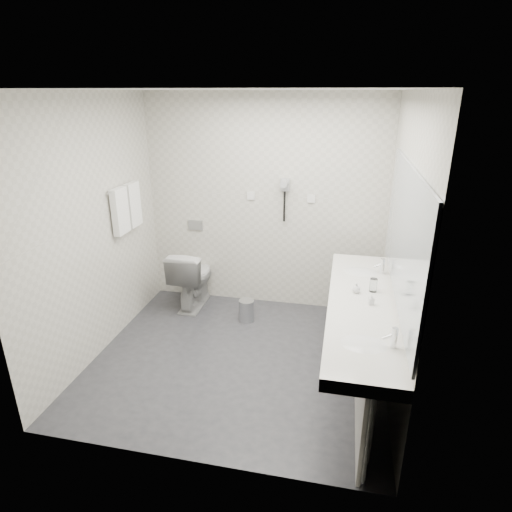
# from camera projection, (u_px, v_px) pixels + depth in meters

# --- Properties ---
(floor) EXTENTS (2.80, 2.80, 0.00)m
(floor) POSITION_uv_depth(u_px,v_px,m) (238.00, 358.00, 4.26)
(floor) COLOR #2D2D32
(floor) RESTS_ON ground
(ceiling) EXTENTS (2.80, 2.80, 0.00)m
(ceiling) POSITION_uv_depth(u_px,v_px,m) (233.00, 89.00, 3.36)
(ceiling) COLOR silver
(ceiling) RESTS_ON wall_back
(wall_back) EXTENTS (2.80, 0.00, 2.80)m
(wall_back) POSITION_uv_depth(u_px,v_px,m) (264.00, 205.00, 5.00)
(wall_back) COLOR beige
(wall_back) RESTS_ON floor
(wall_front) EXTENTS (2.80, 0.00, 2.80)m
(wall_front) POSITION_uv_depth(u_px,v_px,m) (183.00, 307.00, 2.62)
(wall_front) COLOR beige
(wall_front) RESTS_ON floor
(wall_left) EXTENTS (0.00, 2.60, 2.60)m
(wall_left) POSITION_uv_depth(u_px,v_px,m) (94.00, 230.00, 4.08)
(wall_left) COLOR beige
(wall_left) RESTS_ON floor
(wall_right) EXTENTS (0.00, 2.60, 2.60)m
(wall_right) POSITION_uv_depth(u_px,v_px,m) (400.00, 251.00, 3.54)
(wall_right) COLOR beige
(wall_right) RESTS_ON floor
(vanity_counter) EXTENTS (0.55, 2.20, 0.10)m
(vanity_counter) POSITION_uv_depth(u_px,v_px,m) (361.00, 307.00, 3.57)
(vanity_counter) COLOR silver
(vanity_counter) RESTS_ON floor
(vanity_panel) EXTENTS (0.03, 2.15, 0.75)m
(vanity_panel) POSITION_uv_depth(u_px,v_px,m) (360.00, 351.00, 3.72)
(vanity_panel) COLOR #9C9A94
(vanity_panel) RESTS_ON floor
(vanity_post_near) EXTENTS (0.06, 0.06, 0.75)m
(vanity_post_near) POSITION_uv_depth(u_px,v_px,m) (367.00, 441.00, 2.76)
(vanity_post_near) COLOR silver
(vanity_post_near) RESTS_ON floor
(vanity_post_far) EXTENTS (0.06, 0.06, 0.75)m
(vanity_post_far) POSITION_uv_depth(u_px,v_px,m) (361.00, 298.00, 4.66)
(vanity_post_far) COLOR silver
(vanity_post_far) RESTS_ON floor
(mirror) EXTENTS (0.02, 2.20, 1.05)m
(mirror) POSITION_uv_depth(u_px,v_px,m) (404.00, 235.00, 3.29)
(mirror) COLOR #B2BCC6
(mirror) RESTS_ON wall_right
(basin_near) EXTENTS (0.40, 0.31, 0.05)m
(basin_near) POSITION_uv_depth(u_px,v_px,m) (364.00, 346.00, 2.97)
(basin_near) COLOR silver
(basin_near) RESTS_ON vanity_counter
(basin_far) EXTENTS (0.40, 0.31, 0.05)m
(basin_far) POSITION_uv_depth(u_px,v_px,m) (360.00, 273.00, 4.15)
(basin_far) COLOR silver
(basin_far) RESTS_ON vanity_counter
(faucet_near) EXTENTS (0.04, 0.04, 0.15)m
(faucet_near) POSITION_uv_depth(u_px,v_px,m) (394.00, 338.00, 2.90)
(faucet_near) COLOR silver
(faucet_near) RESTS_ON vanity_counter
(faucet_far) EXTENTS (0.04, 0.04, 0.15)m
(faucet_far) POSITION_uv_depth(u_px,v_px,m) (382.00, 266.00, 4.08)
(faucet_far) COLOR silver
(faucet_far) RESTS_ON vanity_counter
(soap_bottle_a) EXTENTS (0.05, 0.05, 0.09)m
(soap_bottle_a) POSITION_uv_depth(u_px,v_px,m) (371.00, 300.00, 3.49)
(soap_bottle_a) COLOR silver
(soap_bottle_a) RESTS_ON vanity_counter
(soap_bottle_b) EXTENTS (0.10, 0.10, 0.09)m
(soap_bottle_b) POSITION_uv_depth(u_px,v_px,m) (356.00, 288.00, 3.70)
(soap_bottle_b) COLOR silver
(soap_bottle_b) RESTS_ON vanity_counter
(glass_left) EXTENTS (0.07, 0.07, 0.12)m
(glass_left) POSITION_uv_depth(u_px,v_px,m) (373.00, 285.00, 3.72)
(glass_left) COLOR silver
(glass_left) RESTS_ON vanity_counter
(toilet) EXTENTS (0.42, 0.73, 0.74)m
(toilet) POSITION_uv_depth(u_px,v_px,m) (193.00, 277.00, 5.21)
(toilet) COLOR silver
(toilet) RESTS_ON floor
(flush_plate) EXTENTS (0.18, 0.02, 0.12)m
(flush_plate) POSITION_uv_depth(u_px,v_px,m) (196.00, 225.00, 5.25)
(flush_plate) COLOR #B2B5BA
(flush_plate) RESTS_ON wall_back
(pedal_bin) EXTENTS (0.22, 0.22, 0.24)m
(pedal_bin) POSITION_uv_depth(u_px,v_px,m) (246.00, 311.00, 4.93)
(pedal_bin) COLOR #B2B5BA
(pedal_bin) RESTS_ON floor
(bin_lid) EXTENTS (0.17, 0.17, 0.02)m
(bin_lid) POSITION_uv_depth(u_px,v_px,m) (246.00, 301.00, 4.88)
(bin_lid) COLOR #B2B5BA
(bin_lid) RESTS_ON pedal_bin
(towel_rail) EXTENTS (0.02, 0.62, 0.02)m
(towel_rail) POSITION_uv_depth(u_px,v_px,m) (124.00, 187.00, 4.46)
(towel_rail) COLOR silver
(towel_rail) RESTS_ON wall_left
(towel_near) EXTENTS (0.07, 0.24, 0.48)m
(towel_near) POSITION_uv_depth(u_px,v_px,m) (120.00, 211.00, 4.41)
(towel_near) COLOR white
(towel_near) RESTS_ON towel_rail
(towel_far) EXTENTS (0.07, 0.24, 0.48)m
(towel_far) POSITION_uv_depth(u_px,v_px,m) (133.00, 205.00, 4.67)
(towel_far) COLOR white
(towel_far) RESTS_ON towel_rail
(dryer_cradle) EXTENTS (0.10, 0.04, 0.14)m
(dryer_cradle) POSITION_uv_depth(u_px,v_px,m) (285.00, 185.00, 4.83)
(dryer_cradle) COLOR #98999E
(dryer_cradle) RESTS_ON wall_back
(dryer_barrel) EXTENTS (0.08, 0.14, 0.08)m
(dryer_barrel) POSITION_uv_depth(u_px,v_px,m) (284.00, 183.00, 4.76)
(dryer_barrel) COLOR #98999E
(dryer_barrel) RESTS_ON dryer_cradle
(dryer_cord) EXTENTS (0.02, 0.02, 0.35)m
(dryer_cord) POSITION_uv_depth(u_px,v_px,m) (284.00, 207.00, 4.91)
(dryer_cord) COLOR black
(dryer_cord) RESTS_ON dryer_cradle
(switch_plate_a) EXTENTS (0.09, 0.02, 0.09)m
(switch_plate_a) POSITION_uv_depth(u_px,v_px,m) (251.00, 196.00, 4.98)
(switch_plate_a) COLOR silver
(switch_plate_a) RESTS_ON wall_back
(switch_plate_b) EXTENTS (0.09, 0.02, 0.09)m
(switch_plate_b) POSITION_uv_depth(u_px,v_px,m) (311.00, 199.00, 4.84)
(switch_plate_b) COLOR silver
(switch_plate_b) RESTS_ON wall_back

